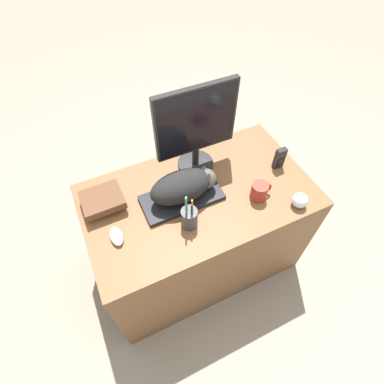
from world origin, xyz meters
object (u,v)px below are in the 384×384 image
object	(u,v)px
keyboard	(182,198)
book_stack	(103,201)
cat	(185,185)
pen_cup	(189,218)
monitor	(196,126)
baseball	(300,200)
computer_mouse	(116,236)
coffee_mug	(260,191)
phone	(280,158)

from	to	relation	value
keyboard	book_stack	xyz separation A→B (m)	(-0.36, 0.13, 0.03)
cat	pen_cup	world-z (taller)	pen_cup
cat	book_stack	size ratio (longest dim) A/B	1.70
keyboard	monitor	bearing A→B (deg)	48.28
baseball	book_stack	bearing A→B (deg)	155.10
keyboard	computer_mouse	size ratio (longest dim) A/B	3.83
computer_mouse	baseball	world-z (taller)	baseball
coffee_mug	book_stack	distance (m)	0.77
monitor	coffee_mug	size ratio (longest dim) A/B	4.22
monitor	book_stack	distance (m)	0.58
keyboard	book_stack	world-z (taller)	book_stack
coffee_mug	cat	bearing A→B (deg)	155.82
monitor	phone	size ratio (longest dim) A/B	3.81
baseball	phone	size ratio (longest dim) A/B	0.61
book_stack	phone	bearing A→B (deg)	-8.67
baseball	book_stack	size ratio (longest dim) A/B	0.39
monitor	book_stack	size ratio (longest dim) A/B	2.40
monitor	keyboard	bearing A→B (deg)	-131.72
keyboard	pen_cup	size ratio (longest dim) A/B	1.82
computer_mouse	phone	distance (m)	0.93
keyboard	pen_cup	bearing A→B (deg)	-100.63
keyboard	book_stack	bearing A→B (deg)	161.01
keyboard	coffee_mug	bearing A→B (deg)	-23.14
keyboard	computer_mouse	distance (m)	0.37
computer_mouse	baseball	xyz separation A→B (m)	(0.87, -0.20, 0.02)
phone	computer_mouse	bearing A→B (deg)	-176.13
phone	pen_cup	bearing A→B (deg)	-167.18
keyboard	phone	xyz separation A→B (m)	(0.57, -0.02, 0.05)
coffee_mug	monitor	bearing A→B (deg)	119.23
pen_cup	phone	xyz separation A→B (m)	(0.60, 0.14, 0.00)
computer_mouse	keyboard	bearing A→B (deg)	12.47
baseball	book_stack	world-z (taller)	baseball
pen_cup	baseball	xyz separation A→B (m)	(0.54, -0.13, -0.02)
monitor	phone	xyz separation A→B (m)	(0.40, -0.20, -0.21)
coffee_mug	baseball	distance (m)	0.20
computer_mouse	phone	bearing A→B (deg)	3.87
phone	book_stack	size ratio (longest dim) A/B	0.63
keyboard	cat	size ratio (longest dim) A/B	1.19
coffee_mug	book_stack	bearing A→B (deg)	158.92
computer_mouse	phone	xyz separation A→B (m)	(0.93, 0.06, 0.05)
pen_cup	book_stack	size ratio (longest dim) A/B	1.10
monitor	pen_cup	world-z (taller)	monitor
keyboard	phone	size ratio (longest dim) A/B	3.19
monitor	baseball	xyz separation A→B (m)	(0.34, -0.47, -0.23)
cat	pen_cup	bearing A→B (deg)	-106.70
pen_cup	phone	world-z (taller)	pen_cup
book_stack	keyboard	bearing A→B (deg)	-18.99
monitor	computer_mouse	distance (m)	0.65
keyboard	pen_cup	xyz separation A→B (m)	(-0.03, -0.15, 0.05)
monitor	pen_cup	bearing A→B (deg)	-119.89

